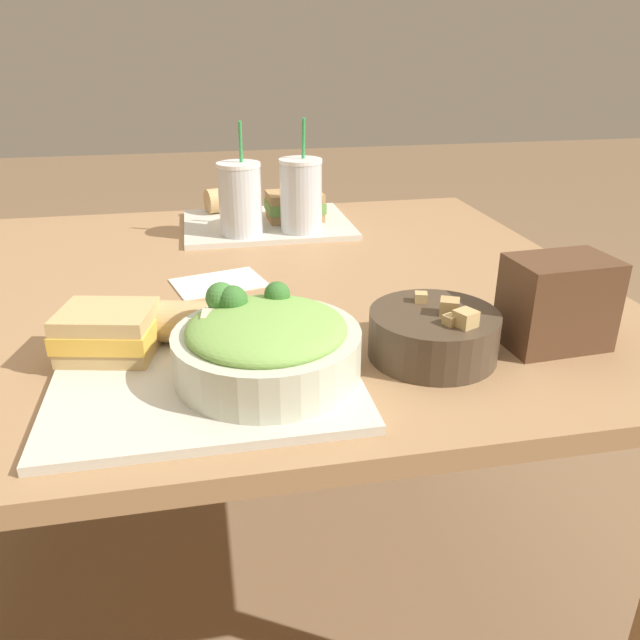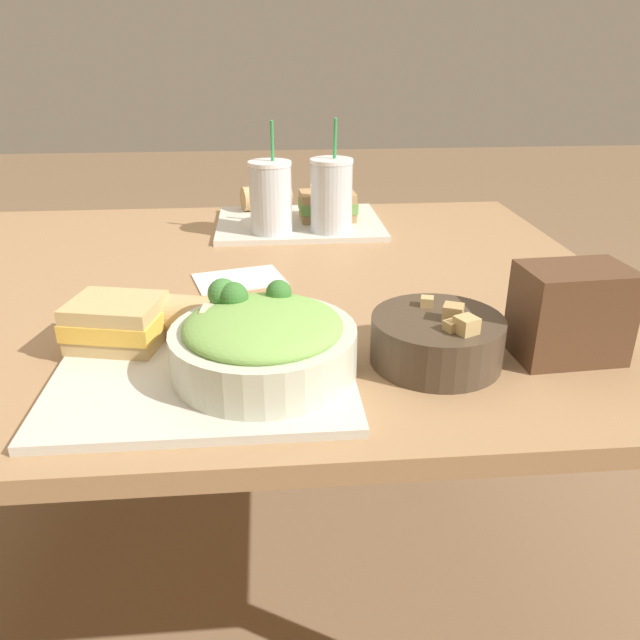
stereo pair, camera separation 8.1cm
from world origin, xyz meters
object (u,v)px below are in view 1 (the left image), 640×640
object	(u,v)px
baguette_near	(165,321)
drink_cup_dark	(240,201)
soup_bowl	(434,333)
chip_bag	(557,302)
sandwich_near	(108,332)
sandwich_far	(295,206)
baguette_far	(232,199)
salad_bowl	(266,343)
drink_cup_red	(301,198)
napkin_folded	(221,283)

from	to	relation	value
baguette_near	drink_cup_dark	world-z (taller)	drink_cup_dark
soup_bowl	drink_cup_dark	size ratio (longest dim) A/B	0.74
baguette_near	chip_bag	distance (m)	0.54
sandwich_near	sandwich_far	size ratio (longest dim) A/B	1.07
baguette_near	baguette_far	xyz separation A→B (m)	(0.14, 0.71, 0.00)
salad_bowl	baguette_near	size ratio (longest dim) A/B	1.59
sandwich_near	baguette_far	world-z (taller)	sandwich_near
drink_cup_red	chip_bag	xyz separation A→B (m)	(0.26, -0.60, -0.02)
sandwich_near	drink_cup_red	xyz separation A→B (m)	(0.35, 0.53, 0.04)
salad_bowl	chip_bag	xyz separation A→B (m)	(0.41, 0.03, 0.01)
soup_bowl	napkin_folded	world-z (taller)	soup_bowl
sandwich_far	baguette_far	xyz separation A→B (m)	(-0.14, 0.11, -0.00)
salad_bowl	baguette_near	distance (m)	0.18
chip_bag	sandwich_far	bearing A→B (deg)	106.65
salad_bowl	drink_cup_dark	bearing A→B (deg)	88.14
chip_bag	soup_bowl	bearing A→B (deg)	177.22
sandwich_near	baguette_near	world-z (taller)	sandwich_near
baguette_far	napkin_folded	bearing A→B (deg)	158.07
sandwich_far	chip_bag	distance (m)	0.74
baguette_near	baguette_far	bearing A→B (deg)	4.46
sandwich_near	sandwich_far	distance (m)	0.72
drink_cup_dark	sandwich_near	bearing A→B (deg)	-112.37
drink_cup_dark	chip_bag	size ratio (longest dim) A/B	1.62
napkin_folded	sandwich_far	bearing A→B (deg)	62.18
sandwich_far	drink_cup_dark	distance (m)	0.17
sandwich_far	napkin_folded	size ratio (longest dim) A/B	0.75
drink_cup_red	napkin_folded	distance (m)	0.34
sandwich_far	baguette_far	world-z (taller)	sandwich_far
baguette_near	napkin_folded	bearing A→B (deg)	-4.34
drink_cup_dark	drink_cup_red	size ratio (longest dim) A/B	0.99
baguette_far	drink_cup_red	world-z (taller)	drink_cup_red
soup_bowl	salad_bowl	bearing A→B (deg)	-173.22
sandwich_near	sandwich_far	world-z (taller)	same
sandwich_far	drink_cup_red	xyz separation A→B (m)	(-0.00, -0.10, 0.04)
drink_cup_dark	baguette_far	bearing A→B (deg)	91.91
drink_cup_red	salad_bowl	bearing A→B (deg)	-103.52
napkin_folded	salad_bowl	bearing A→B (deg)	-83.93
baguette_near	napkin_folded	world-z (taller)	baguette_near
baguette_far	napkin_folded	distance (m)	0.48
sandwich_far	napkin_folded	xyz separation A→B (m)	(-0.19, -0.36, -0.04)
salad_bowl	soup_bowl	bearing A→B (deg)	6.78
salad_bowl	sandwich_near	xyz separation A→B (m)	(-0.20, 0.10, -0.01)
baguette_far	drink_cup_red	distance (m)	0.25
drink_cup_red	chip_bag	world-z (taller)	drink_cup_red
salad_bowl	chip_bag	world-z (taller)	chip_bag
sandwich_far	drink_cup_red	distance (m)	0.11
sandwich_far	drink_cup_red	world-z (taller)	drink_cup_red
drink_cup_dark	drink_cup_red	bearing A→B (deg)	0.00
drink_cup_red	sandwich_near	bearing A→B (deg)	-123.30
soup_bowl	drink_cup_red	xyz separation A→B (m)	(-0.08, 0.60, 0.05)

